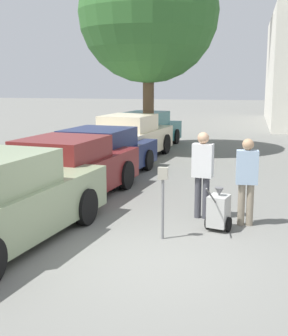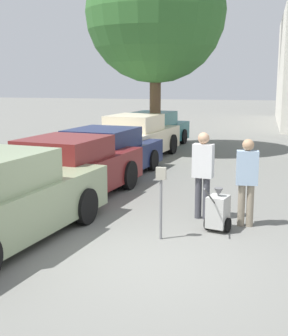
# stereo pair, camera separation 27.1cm
# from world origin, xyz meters

# --- Properties ---
(ground_plane) EXTENTS (120.00, 120.00, 0.00)m
(ground_plane) POSITION_xyz_m (0.00, 0.00, 0.00)
(ground_plane) COLOR slate
(parked_car_maroon) EXTENTS (2.52, 4.94, 1.53)m
(parked_car_maroon) POSITION_xyz_m (-2.74, 3.37, 0.72)
(parked_car_maroon) COLOR maroon
(parked_car_maroon) RESTS_ON ground_plane
(parked_car_navy) EXTENTS (2.52, 4.97, 1.47)m
(parked_car_navy) POSITION_xyz_m (-2.74, 6.04, 0.67)
(parked_car_navy) COLOR #19234C
(parked_car_navy) RESTS_ON ground_plane
(parked_car_cream) EXTENTS (2.46, 4.91, 1.61)m
(parked_car_cream) POSITION_xyz_m (-2.74, 9.54, 0.75)
(parked_car_cream) COLOR beige
(parked_car_cream) RESTS_ON ground_plane
(parked_car_teal) EXTENTS (2.34, 4.82, 1.52)m
(parked_car_teal) POSITION_xyz_m (-2.74, 12.49, 0.70)
(parked_car_teal) COLOR #23666B
(parked_car_teal) RESTS_ON ground_plane
(parking_meter) EXTENTS (0.18, 0.09, 1.33)m
(parking_meter) POSITION_xyz_m (0.04, 1.09, 0.93)
(parking_meter) COLOR slate
(parking_meter) RESTS_ON ground_plane
(person_worker) EXTENTS (0.45, 0.28, 1.82)m
(person_worker) POSITION_xyz_m (0.60, 2.55, 1.04)
(person_worker) COLOR #3F3F47
(person_worker) RESTS_ON ground_plane
(person_supervisor) EXTENTS (0.44, 0.25, 1.75)m
(person_supervisor) POSITION_xyz_m (1.50, 2.25, 1.00)
(person_supervisor) COLOR gray
(person_supervisor) RESTS_ON ground_plane
(equipment_cart) EXTENTS (0.52, 1.00, 1.00)m
(equipment_cart) POSITION_xyz_m (1.00, 1.82, 0.39)
(equipment_cart) COLOR #B2B2AD
(equipment_cart) RESTS_ON ground_plane
(shade_tree) EXTENTS (5.41, 5.41, 8.12)m
(shade_tree) POSITION_xyz_m (-2.43, 11.31, 5.40)
(shade_tree) COLOR brown
(shade_tree) RESTS_ON ground_plane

